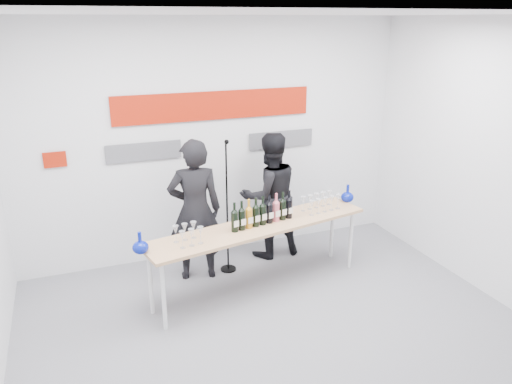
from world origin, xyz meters
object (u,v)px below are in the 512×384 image
presenter_right (270,196)px  mic_stand (228,232)px  tasting_table (259,230)px  presenter_left (195,210)px

presenter_right → mic_stand: mic_stand is taller
tasting_table → mic_stand: mic_stand is taller
tasting_table → mic_stand: 0.63m
presenter_right → mic_stand: bearing=18.2°
presenter_left → presenter_right: presenter_left is taller
presenter_right → mic_stand: 0.76m
tasting_table → presenter_right: 0.92m
presenter_left → mic_stand: (0.39, 0.00, -0.34)m
presenter_right → presenter_left: bearing=10.9°
tasting_table → presenter_right: bearing=48.7°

